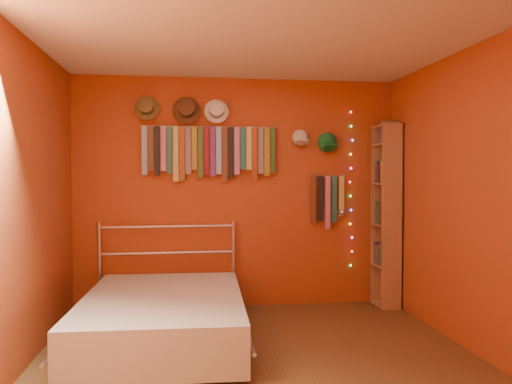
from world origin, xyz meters
name	(u,v)px	position (x,y,z in m)	size (l,w,h in m)	color
ground	(261,366)	(0.00, 0.00, 0.00)	(3.50, 3.50, 0.00)	brown
back_wall	(238,193)	(0.00, 1.75, 1.25)	(3.50, 0.02, 2.50)	maroon
right_wall	(478,200)	(1.75, 0.00, 1.25)	(0.02, 3.50, 2.50)	maroon
left_wall	(14,203)	(-1.75, 0.00, 1.25)	(0.02, 3.50, 2.50)	maroon
ceiling	(261,33)	(0.00, 0.00, 2.50)	(3.50, 3.50, 0.02)	white
tie_rack	(210,150)	(-0.31, 1.69, 1.72)	(1.45, 0.03, 0.59)	silver
small_tie_rack	(327,198)	(0.99, 1.69, 1.19)	(0.40, 0.03, 0.59)	silver
fedora_olive	(147,107)	(-0.97, 1.66, 2.16)	(0.26, 0.14, 0.26)	brown
fedora_brown	(187,109)	(-0.55, 1.65, 2.14)	(0.29, 0.16, 0.29)	#4C2F1B
fedora_white	(217,110)	(-0.24, 1.66, 2.14)	(0.26, 0.14, 0.26)	white
cap_white	(300,138)	(0.69, 1.70, 1.86)	(0.18, 0.23, 0.18)	silver
cap_green	(327,143)	(0.99, 1.70, 1.81)	(0.20, 0.25, 0.20)	#19702F
fairy_lights	(351,189)	(1.27, 1.71, 1.29)	(0.05, 0.02, 1.75)	#FF3333
reading_lamp	(341,212)	(1.10, 1.53, 1.04)	(0.07, 0.28, 0.08)	silver
bookshelf	(390,214)	(1.66, 1.53, 1.02)	(0.25, 0.34, 2.00)	olive
bed	(163,317)	(-0.76, 0.65, 0.22)	(1.51, 2.00, 0.95)	silver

